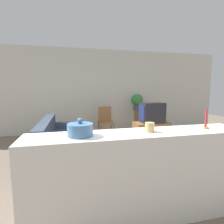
{
  "coord_description": "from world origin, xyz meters",
  "views": [
    {
      "loc": [
        -0.71,
        -2.34,
        1.42
      ],
      "look_at": [
        0.27,
        1.89,
        0.85
      ],
      "focal_mm": 28.0,
      "sensor_mm": 36.0,
      "label": 1
    }
  ],
  "objects_px": {
    "couch": "(63,143)",
    "wooden_chair": "(106,120)",
    "potted_plant": "(137,101)",
    "television": "(152,113)",
    "decorative_bowl": "(80,130)"
  },
  "relations": [
    {
      "from": "couch",
      "to": "wooden_chair",
      "type": "height_order",
      "value": "wooden_chair"
    },
    {
      "from": "couch",
      "to": "television",
      "type": "xyz_separation_m",
      "value": [
        2.31,
        0.57,
        0.52
      ]
    },
    {
      "from": "television",
      "to": "decorative_bowl",
      "type": "bearing_deg",
      "value": -127.63
    },
    {
      "from": "wooden_chair",
      "to": "decorative_bowl",
      "type": "height_order",
      "value": "decorative_bowl"
    },
    {
      "from": "wooden_chair",
      "to": "potted_plant",
      "type": "relative_size",
      "value": 1.64
    },
    {
      "from": "couch",
      "to": "decorative_bowl",
      "type": "height_order",
      "value": "decorative_bowl"
    },
    {
      "from": "wooden_chair",
      "to": "potted_plant",
      "type": "xyz_separation_m",
      "value": [
        1.13,
        0.36,
        0.54
      ]
    },
    {
      "from": "wooden_chair",
      "to": "television",
      "type": "bearing_deg",
      "value": -32.9
    },
    {
      "from": "wooden_chair",
      "to": "decorative_bowl",
      "type": "bearing_deg",
      "value": -104.97
    },
    {
      "from": "potted_plant",
      "to": "television",
      "type": "bearing_deg",
      "value": -89.65
    },
    {
      "from": "potted_plant",
      "to": "decorative_bowl",
      "type": "xyz_separation_m",
      "value": [
        -2.03,
        -3.74,
        -0.0
      ]
    },
    {
      "from": "couch",
      "to": "potted_plant",
      "type": "relative_size",
      "value": 3.72
    },
    {
      "from": "potted_plant",
      "to": "couch",
      "type": "bearing_deg",
      "value": -144.19
    },
    {
      "from": "couch",
      "to": "television",
      "type": "distance_m",
      "value": 2.44
    },
    {
      "from": "television",
      "to": "potted_plant",
      "type": "height_order",
      "value": "potted_plant"
    }
  ]
}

